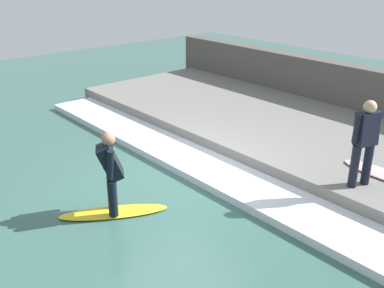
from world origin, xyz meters
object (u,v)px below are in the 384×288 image
object	(u,v)px
surfer_waiting_near	(365,139)
surfer_riding	(110,169)
surfboard_riding	(114,212)
surfboard_waiting_near	(383,174)

from	to	relation	value
surfer_waiting_near	surfer_riding	bearing A→B (deg)	143.87
surfer_riding	surfboard_riding	bearing A→B (deg)	180.00
surfboard_riding	surfboard_waiting_near	xyz separation A→B (m)	(4.22, -2.66, 0.38)
surfer_riding	surfer_waiting_near	world-z (taller)	surfer_waiting_near
surfer_riding	surfer_waiting_near	bearing A→B (deg)	-36.13
surfboard_riding	surfboard_waiting_near	world-z (taller)	surfboard_waiting_near
surfer_waiting_near	surfboard_waiting_near	world-z (taller)	surfer_waiting_near
surfboard_riding	surfboard_waiting_near	distance (m)	5.00
surfer_riding	surfboard_waiting_near	distance (m)	5.01
surfer_riding	surfboard_waiting_near	world-z (taller)	surfer_riding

